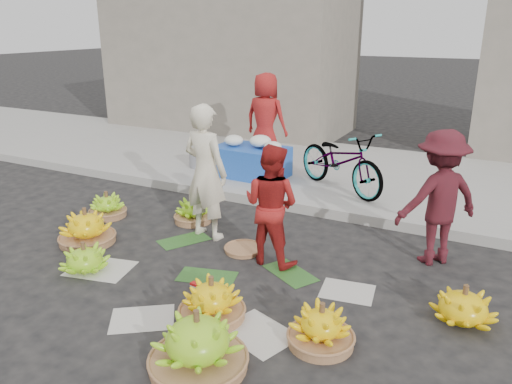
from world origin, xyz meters
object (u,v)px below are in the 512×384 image
at_px(vendor_cream, 206,172).
at_px(bicycle, 341,160).
at_px(banana_bunch_0, 86,228).
at_px(flower_table, 251,159).
at_px(banana_bunch_4, 321,327).

xyz_separation_m(vendor_cream, bicycle, (1.07, 2.31, -0.27)).
height_order(banana_bunch_0, bicycle, bicycle).
distance_m(banana_bunch_0, flower_table, 3.33).
bearing_deg(flower_table, banana_bunch_0, -99.58).
bearing_deg(banana_bunch_0, bicycle, 53.91).
height_order(vendor_cream, flower_table, vendor_cream).
height_order(banana_bunch_0, vendor_cream, vendor_cream).
distance_m(banana_bunch_0, vendor_cream, 1.69).
bearing_deg(banana_bunch_4, banana_bunch_0, 168.93).
distance_m(banana_bunch_0, bicycle, 3.99).
bearing_deg(vendor_cream, flower_table, -68.56).
bearing_deg(banana_bunch_4, flower_table, 124.92).
relative_size(banana_bunch_4, flower_table, 0.48).
bearing_deg(flower_table, vendor_cream, -73.87).
xyz_separation_m(banana_bunch_4, vendor_cream, (-2.17, 1.57, 0.71)).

